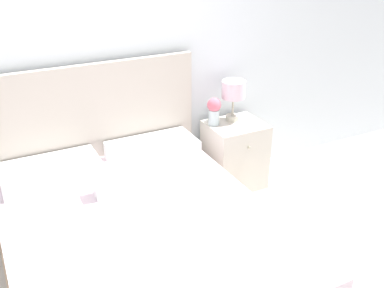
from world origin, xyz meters
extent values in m
plane|color=#BCB7B2|center=(0.00, 0.00, 0.00)|extent=(12.00, 12.00, 0.00)
cube|color=white|center=(0.00, 0.07, 1.30)|extent=(8.00, 0.06, 2.60)
cube|color=tan|center=(0.00, -1.03, 0.14)|extent=(1.68, 2.06, 0.28)
cube|color=white|center=(0.00, -1.03, 0.38)|extent=(1.64, 2.02, 0.19)
cube|color=beige|center=(0.00, -0.03, 0.62)|extent=(1.71, 0.05, 1.24)
cube|color=white|center=(-0.40, -0.25, 0.54)|extent=(0.70, 0.36, 0.14)
cube|color=white|center=(0.40, -0.25, 0.54)|extent=(0.70, 0.36, 0.14)
cube|color=white|center=(0.00, -0.63, 0.58)|extent=(0.37, 0.13, 0.22)
cube|color=silver|center=(1.20, -0.23, 0.30)|extent=(0.49, 0.42, 0.61)
sphere|color=#B2AD93|center=(1.20, -0.45, 0.47)|extent=(0.02, 0.02, 0.02)
cylinder|color=beige|center=(1.21, -0.15, 0.63)|extent=(0.12, 0.12, 0.05)
cylinder|color=#B7B29E|center=(1.21, -0.15, 0.74)|extent=(0.02, 0.02, 0.16)
cylinder|color=silver|center=(1.21, -0.15, 0.90)|extent=(0.21, 0.21, 0.15)
cylinder|color=silver|center=(1.02, -0.16, 0.68)|extent=(0.09, 0.09, 0.14)
sphere|color=#E06B7F|center=(1.02, -0.16, 0.79)|extent=(0.12, 0.12, 0.12)
sphere|color=#609356|center=(1.05, -0.16, 0.76)|extent=(0.05, 0.05, 0.05)
camera|label=1|loc=(-0.78, -3.29, 2.15)|focal=42.00mm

